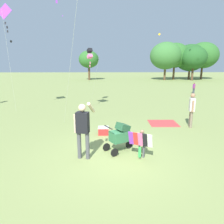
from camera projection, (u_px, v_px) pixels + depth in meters
ground_plane at (112, 157)px, 6.70m from camera, size 120.00×120.00×0.00m
treeline_distant at (180, 56)px, 35.80m from camera, size 25.28×6.92×6.66m
child_with_butterfly_kite at (141, 141)px, 6.49m from camera, size 0.77×0.51×0.94m
person_adult_flyer at (83, 126)px, 6.33m from camera, size 0.66×0.55×1.88m
stroller at (120, 135)px, 6.99m from camera, size 1.08×0.86×1.03m
kite_orange_delta at (90, 54)px, 14.06m from camera, size 1.01×3.52×4.03m
kite_green_novelty at (5, 15)px, 11.44m from camera, size 1.01×1.55×6.37m
distant_kites_cluster at (72, 11)px, 24.83m from camera, size 28.69×12.03×9.29m
person_red_shirt at (192, 107)px, 9.53m from camera, size 0.29×0.52×1.65m
person_sitting_far at (194, 87)px, 19.92m from camera, size 0.19×0.36×1.14m
picnic_blanket at (163, 123)px, 10.35m from camera, size 1.44×1.26×0.02m
cooler_box at (103, 131)px, 8.71m from camera, size 0.45×0.33×0.35m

